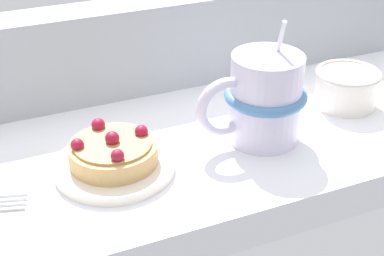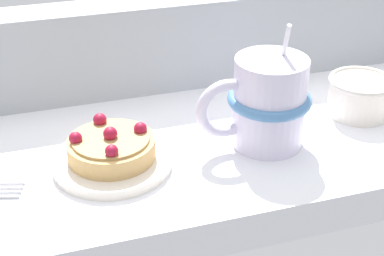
# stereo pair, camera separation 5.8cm
# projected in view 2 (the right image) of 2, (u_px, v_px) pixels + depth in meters

# --- Properties ---
(ground_plane) EXTENTS (0.85, 0.32, 0.04)m
(ground_plane) POSITION_uv_depth(u_px,v_px,m) (158.00, 153.00, 0.66)
(ground_plane) COLOR white
(window_rail_back) EXTENTS (0.84, 0.06, 0.11)m
(window_rail_back) POSITION_uv_depth(u_px,v_px,m) (131.00, 47.00, 0.73)
(window_rail_back) COLOR #9EA3A8
(window_rail_back) RESTS_ON ground_plane
(dessert_plate) EXTENTS (0.12, 0.12, 0.01)m
(dessert_plate) POSITION_uv_depth(u_px,v_px,m) (113.00, 161.00, 0.60)
(dessert_plate) COLOR silver
(dessert_plate) RESTS_ON ground_plane
(raspberry_tart) EXTENTS (0.09, 0.09, 0.04)m
(raspberry_tart) POSITION_uv_depth(u_px,v_px,m) (111.00, 146.00, 0.59)
(raspberry_tart) COLOR tan
(raspberry_tart) RESTS_ON dessert_plate
(coffee_mug) EXTENTS (0.13, 0.09, 0.14)m
(coffee_mug) POSITION_uv_depth(u_px,v_px,m) (266.00, 102.00, 0.62)
(coffee_mug) COLOR silver
(coffee_mug) RESTS_ON ground_plane
(sugar_bowl) EXTENTS (0.08, 0.08, 0.05)m
(sugar_bowl) POSITION_uv_depth(u_px,v_px,m) (360.00, 95.00, 0.69)
(sugar_bowl) COLOR silver
(sugar_bowl) RESTS_ON ground_plane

